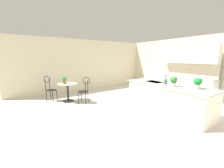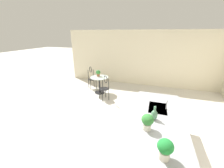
% 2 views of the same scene
% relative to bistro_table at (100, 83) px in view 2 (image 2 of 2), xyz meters
% --- Properties ---
extents(ground_plane, '(40.00, 40.00, 0.00)m').
position_rel_bistro_table_xyz_m(ground_plane, '(2.56, 1.58, -0.45)').
color(ground_plane, beige).
extents(wall_left_window, '(0.12, 7.80, 2.70)m').
position_rel_bistro_table_xyz_m(wall_left_window, '(-1.70, 1.58, 0.90)').
color(wall_left_window, beige).
rests_on(wall_left_window, ground).
extents(kitchen_island, '(2.80, 1.06, 0.92)m').
position_rel_bistro_table_xyz_m(kitchen_island, '(2.86, 2.43, 0.02)').
color(kitchen_island, white).
rests_on(kitchen_island, ground).
extents(bistro_table, '(0.80, 0.80, 0.74)m').
position_rel_bistro_table_xyz_m(bistro_table, '(0.00, 0.00, 0.00)').
color(bistro_table, black).
rests_on(bistro_table, ground).
extents(chair_near_window, '(0.54, 0.54, 1.04)m').
position_rel_bistro_table_xyz_m(chair_near_window, '(0.60, 0.47, 0.13)').
color(chair_near_window, black).
rests_on(chair_near_window, ground).
extents(chair_by_island, '(0.54, 0.54, 1.04)m').
position_rel_bistro_table_xyz_m(chair_by_island, '(-0.45, -0.59, 0.13)').
color(chair_by_island, black).
rests_on(chair_by_island, ground).
extents(sink_faucet, '(0.02, 0.02, 0.22)m').
position_rel_bistro_table_xyz_m(sink_faucet, '(2.31, 2.61, 0.58)').
color(sink_faucet, '#B2B5BA').
rests_on(sink_faucet, kitchen_island).
extents(potted_plant_on_table, '(0.19, 0.19, 0.27)m').
position_rel_bistro_table_xyz_m(potted_plant_on_table, '(-0.11, -0.09, 0.45)').
color(potted_plant_on_table, '#9E603D').
rests_on(potted_plant_on_table, bistro_table).
extents(potted_plant_counter_near, '(0.21, 0.21, 0.30)m').
position_rel_bistro_table_xyz_m(potted_plant_counter_near, '(3.16, 2.25, 0.65)').
color(potted_plant_counter_near, beige).
rests_on(potted_plant_counter_near, kitchen_island).
extents(potted_plant_counter_far, '(0.22, 0.22, 0.31)m').
position_rel_bistro_table_xyz_m(potted_plant_counter_far, '(3.71, 2.52, 0.65)').
color(potted_plant_counter_far, beige).
rests_on(potted_plant_counter_far, kitchen_island).
extents(vase_on_counter, '(0.13, 0.13, 0.29)m').
position_rel_bistro_table_xyz_m(vase_on_counter, '(2.81, 2.36, 0.58)').
color(vase_on_counter, '#4C7A5B').
rests_on(vase_on_counter, kitchen_island).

